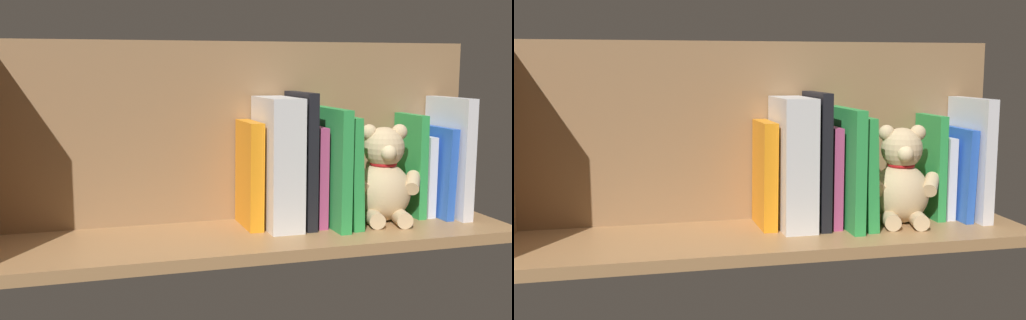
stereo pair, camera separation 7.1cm
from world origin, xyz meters
TOP-DOWN VIEW (x-y plane):
  - ground_plane at (0.00, 0.00)cm, footprint 101.58×27.90cm
  - shelf_back_panel at (0.00, -11.70)cm, footprint 101.58×1.50cm
  - book_0 at (-43.46, -2.58)cm, footprint 2.38×15.94cm
  - book_1 at (-40.67, -3.43)cm, footprint 2.28×14.25cm
  - book_2 at (-38.17, -5.07)cm, footprint 1.83×10.95cm
  - book_3 at (-35.64, -4.83)cm, footprint 1.93×11.44cm
  - teddy_bear at (-27.34, -0.94)cm, footprint 15.80×14.48cm
  - book_4 at (-18.55, -2.19)cm, footprint 3.00×16.72cm
  - book_5 at (-15.65, -1.57)cm, footprint 2.18×17.96cm
  - book_6 at (-12.88, -3.85)cm, footprint 1.91×13.39cm
  - book_7 at (-10.18, -3.27)cm, footprint 2.05×14.57cm
  - dictionary_thick_white at (-5.23, -2.89)cm, footprint 6.42×15.12cm
  - book_8 at (0.07, -4.65)cm, footprint 2.95×11.80cm

SIDE VIEW (x-z plane):
  - ground_plane at x=0.00cm, z-range -2.20..0.00cm
  - book_2 at x=-38.17cm, z-range 0.00..16.97cm
  - teddy_bear at x=-27.34cm, z-range -1.20..18.76cm
  - book_1 at x=-40.67cm, z-range -0.02..18.94cm
  - book_6 at x=-12.88cm, z-range 0.00..19.82cm
  - book_8 at x=0.07cm, z-range -0.01..20.92cm
  - book_3 at x=-35.64cm, z-range -0.01..21.55cm
  - book_4 at x=-18.55cm, z-range -0.03..21.87cm
  - book_5 at x=-15.65cm, z-range 0.00..23.47cm
  - book_0 at x=-43.46cm, z-range 0.00..25.08cm
  - dictionary_thick_white at x=-5.23cm, z-range 0.00..25.59cm
  - book_7 at x=-10.18cm, z-range 0.00..26.53cm
  - shelf_back_panel at x=0.00cm, z-range 0.00..36.51cm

